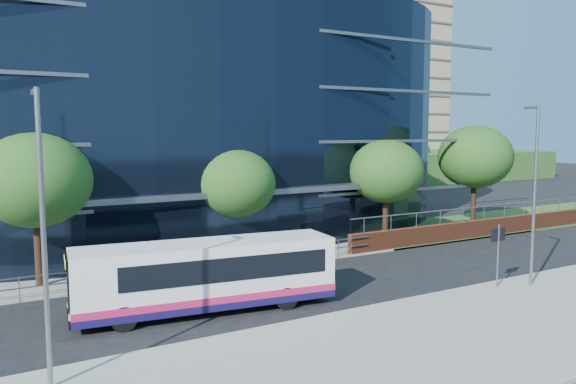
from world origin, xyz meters
TOP-DOWN VIEW (x-y plane):
  - ground at (0.00, 0.00)m, footprint 200.00×200.00m
  - pavement_near at (0.00, -5.00)m, footprint 80.00×8.00m
  - kerb at (0.00, -1.00)m, footprint 80.00×0.25m
  - yellow_line_outer at (0.00, -0.80)m, footprint 80.00×0.08m
  - yellow_line_inner at (0.00, -0.65)m, footprint 80.00×0.08m
  - far_forecourt at (-6.00, 11.00)m, footprint 50.00×8.00m
  - grass_verge at (24.00, 11.00)m, footprint 36.00×8.00m
  - glass_office at (-4.00, 20.85)m, footprint 44.00×23.10m
  - retaining_wall at (20.00, 7.30)m, footprint 34.00×0.40m
  - guard_railings at (-8.00, 7.00)m, footprint 24.00×0.05m
  - apartment_block at (32.00, 57.21)m, footprint 60.00×42.00m
  - street_sign at (4.50, -1.59)m, footprint 0.85×0.09m
  - tree_far_a at (-13.00, 9.00)m, footprint 4.95×4.95m
  - tree_far_b at (-3.00, 9.50)m, footprint 4.29×4.29m
  - tree_far_c at (7.00, 9.00)m, footprint 4.62×4.62m
  - tree_far_d at (16.00, 10.00)m, footprint 5.28×5.28m
  - tree_dist_e at (24.00, 40.00)m, footprint 4.62×4.62m
  - tree_dist_f at (40.00, 42.00)m, footprint 4.29×4.29m
  - streetlight_west at (-14.00, -2.17)m, footprint 0.15×0.77m
  - streetlight_east at (6.00, -2.17)m, footprint 0.15×0.77m
  - city_bus at (-7.64, 2.09)m, footprint 10.34×3.55m

SIDE VIEW (x-z plane):
  - ground at x=0.00m, z-range 0.00..0.00m
  - yellow_line_outer at x=0.00m, z-range 0.00..0.01m
  - yellow_line_inner at x=0.00m, z-range 0.00..0.01m
  - far_forecourt at x=-6.00m, z-range 0.00..0.10m
  - grass_verge at x=24.00m, z-range 0.00..0.12m
  - pavement_near at x=0.00m, z-range 0.00..0.15m
  - kerb at x=0.00m, z-range 0.00..0.16m
  - retaining_wall at x=20.00m, z-range -0.44..1.67m
  - guard_railings at x=-8.00m, z-range 0.27..1.37m
  - city_bus at x=-7.64m, z-range 0.08..2.82m
  - street_sign at x=4.50m, z-range 0.75..3.55m
  - tree_far_b at x=-3.00m, z-range 1.19..7.23m
  - tree_dist_f at x=40.00m, z-range 1.19..7.23m
  - streetlight_west at x=-14.00m, z-range 0.44..8.44m
  - streetlight_east at x=6.00m, z-range 0.44..8.44m
  - tree_far_c at x=7.00m, z-range 1.28..7.79m
  - tree_dist_e at x=24.00m, z-range 1.28..7.79m
  - tree_far_a at x=-13.00m, z-range 1.37..8.35m
  - tree_far_d at x=16.00m, z-range 1.47..8.91m
  - glass_office at x=-4.00m, z-range 0.00..16.00m
  - apartment_block at x=32.00m, z-range -3.89..26.11m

